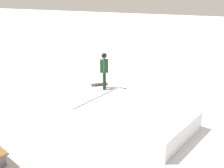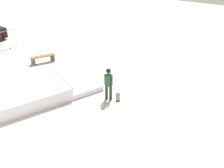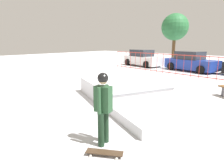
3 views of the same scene
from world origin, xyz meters
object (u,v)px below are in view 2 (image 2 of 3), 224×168
Objects in this scene: skate_ramp at (39,92)px; park_bench at (43,58)px; skater at (108,82)px; skateboard at (118,97)px.

skate_ramp is 4.60m from park_bench.
skater is 1.08× the size of park_bench.
skate_ramp is 7.66× the size of skateboard.
park_bench reaches higher than skateboard.
skateboard is 0.49× the size of park_bench.
skateboard is at bearing -57.79° from skater.
park_bench is (3.32, 3.17, 0.04)m from skate_ramp.
skater is 1.06m from skateboard.
park_bench is (1.16, 6.60, 0.28)m from skateboard.
skater is at bearing -103.69° from park_bench.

